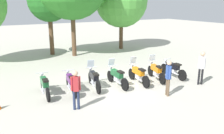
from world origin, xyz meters
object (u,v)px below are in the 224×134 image
motorcycle_0 (45,85)px  person_0 (202,65)px  motorcycle_3 (117,76)px  motorcycle_6 (173,69)px  motorcycle_2 (94,79)px  motorcycle_1 (71,82)px  motorcycle_4 (138,74)px  person_1 (168,75)px  motorcycle_5 (156,71)px  tree_3 (121,1)px  person_2 (76,87)px  tree_1 (49,1)px

motorcycle_0 → person_0: person_0 is taller
motorcycle_3 → motorcycle_6: bearing=-93.1°
motorcycle_2 → motorcycle_6: motorcycle_2 is taller
motorcycle_1 → motorcycle_4: bearing=-89.8°
person_1 → motorcycle_5: bearing=82.9°
person_0 → tree_3: 11.50m
person_0 → person_2: bearing=111.3°
motorcycle_5 → person_2: size_ratio=1.29×
motorcycle_2 → tree_3: bearing=-28.3°
person_2 → motorcycle_2: bearing=-24.1°
motorcycle_0 → motorcycle_6: 7.36m
motorcycle_6 → motorcycle_3: bearing=88.5°
motorcycle_0 → motorcycle_5: size_ratio=1.02×
motorcycle_5 → tree_3: size_ratio=0.32×
person_1 → tree_1: 12.46m
person_1 → person_2: 4.35m
motorcycle_5 → tree_3: (3.18, 9.10, 3.89)m
motorcycle_3 → motorcycle_4: (1.22, -0.21, 0.00)m
motorcycle_2 → motorcycle_6: size_ratio=0.99×
motorcycle_0 → person_2: (0.76, -2.18, 0.47)m
person_2 → tree_1: tree_1 is taller
motorcycle_1 → tree_1: size_ratio=0.36×
tree_1 → motorcycle_2: bearing=-92.1°
motorcycle_4 → person_1: 2.21m
motorcycle_0 → motorcycle_2: size_ratio=1.01×
tree_1 → tree_3: 6.53m
motorcycle_3 → person_1: 2.78m
motorcycle_0 → motorcycle_6: size_ratio=1.00×
motorcycle_1 → motorcycle_4: 3.70m
motorcycle_3 → person_1: bearing=-148.0°
motorcycle_0 → motorcycle_5: 6.15m
motorcycle_0 → person_0: size_ratio=1.21×
motorcycle_3 → tree_3: size_ratio=0.32×
motorcycle_2 → tree_1: bearing=8.1°
person_0 → motorcycle_0: bearing=95.9°
motorcycle_4 → tree_3: size_ratio=0.32×
motorcycle_2 → motorcycle_0: bearing=94.3°
motorcycle_6 → tree_1: tree_1 is taller
motorcycle_3 → motorcycle_5: bearing=-93.8°
motorcycle_5 → motorcycle_6: motorcycle_5 is taller
person_0 → person_2: person_0 is taller
motorcycle_6 → person_0: size_ratio=1.21×
motorcycle_0 → motorcycle_3: motorcycle_3 is taller
motorcycle_4 → tree_1: tree_1 is taller
motorcycle_1 → tree_3: tree_3 is taller
motorcycle_2 → person_0: person_0 is taller
tree_1 → tree_3: bearing=-4.7°
person_1 → person_2: person_1 is taller
motorcycle_1 → person_0: person_0 is taller
motorcycle_3 → tree_3: (5.63, 8.88, 3.89)m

